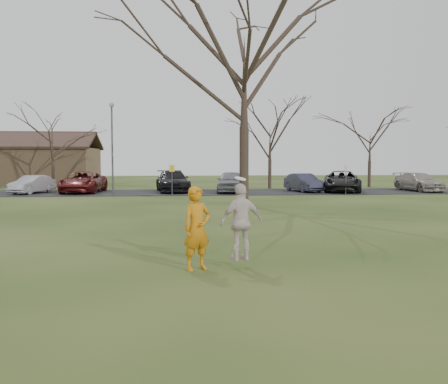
{
  "coord_description": "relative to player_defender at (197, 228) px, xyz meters",
  "views": [
    {
      "loc": [
        -1.26,
        -10.95,
        2.55
      ],
      "look_at": [
        0.0,
        4.0,
        1.5
      ],
      "focal_mm": 39.13,
      "sensor_mm": 36.0,
      "label": 1
    }
  ],
  "objects": [
    {
      "name": "car_7",
      "position": [
        17.6,
        24.71,
        -0.22
      ],
      "size": [
        2.55,
        4.98,
        1.38
      ],
      "primitive_type": "imported",
      "rotation": [
        0.0,
        0.0,
        0.13
      ],
      "color": "gray",
      "rests_on": "parking_strip"
    },
    {
      "name": "player_defender",
      "position": [
        0.0,
        0.0,
        0.0
      ],
      "size": [
        0.83,
        0.75,
        1.91
      ],
      "primitive_type": "imported",
      "rotation": [
        0.0,
        0.0,
        0.54
      ],
      "color": "#C87710",
      "rests_on": "ground"
    },
    {
      "name": "small_tree_row",
      "position": [
        5.33,
        30.02,
        2.94
      ],
      "size": [
        55.0,
        5.9,
        8.5
      ],
      "color": "#352821",
      "rests_on": "ground"
    },
    {
      "name": "parking_strip",
      "position": [
        0.95,
        24.96,
        -0.93
      ],
      "size": [
        62.0,
        6.5,
        0.04
      ],
      "primitive_type": "cube",
      "color": "black",
      "rests_on": "ground"
    },
    {
      "name": "catching_play",
      "position": [
        1.02,
        0.07,
        0.13
      ],
      "size": [
        1.13,
        0.75,
        1.94
      ],
      "color": "beige",
      "rests_on": "ground"
    },
    {
      "name": "car_1",
      "position": [
        -10.99,
        24.56,
        -0.28
      ],
      "size": [
        2.57,
        4.09,
        1.27
      ],
      "primitive_type": "imported",
      "rotation": [
        0.0,
        0.0,
        -0.34
      ],
      "color": "#A8A9AE",
      "rests_on": "parking_strip"
    },
    {
      "name": "big_tree",
      "position": [
        2.95,
        14.96,
        6.05
      ],
      "size": [
        9.0,
        9.0,
        14.0
      ],
      "primitive_type": null,
      "color": "#352821",
      "rests_on": "ground"
    },
    {
      "name": "lamp_post",
      "position": [
        -5.05,
        22.46,
        3.02
      ],
      "size": [
        0.34,
        0.34,
        6.27
      ],
      "color": "#47474C",
      "rests_on": "ground"
    },
    {
      "name": "car_6",
      "position": [
        11.5,
        24.48,
        -0.14
      ],
      "size": [
        4.02,
        6.07,
        1.55
      ],
      "primitive_type": "imported",
      "rotation": [
        0.0,
        0.0,
        -0.28
      ],
      "color": "black",
      "rests_on": "parking_strip"
    },
    {
      "name": "sign_white",
      "position": [
        10.95,
        21.96,
        0.5
      ],
      "size": [
        0.35,
        0.35,
        2.08
      ],
      "color": "#47474C",
      "rests_on": "ground"
    },
    {
      "name": "car_5",
      "position": [
        8.65,
        24.7,
        -0.24
      ],
      "size": [
        2.31,
        4.32,
        1.35
      ],
      "primitive_type": "imported",
      "rotation": [
        0.0,
        0.0,
        0.23
      ],
      "color": "#2D2E44",
      "rests_on": "parking_strip"
    },
    {
      "name": "car_2",
      "position": [
        -7.55,
        25.18,
        -0.15
      ],
      "size": [
        2.86,
        5.62,
        1.52
      ],
      "primitive_type": "imported",
      "rotation": [
        0.0,
        0.0,
        -0.06
      ],
      "color": "#5B1515",
      "rests_on": "parking_strip"
    },
    {
      "name": "car_4",
      "position": [
        3.15,
        24.42,
        -0.13
      ],
      "size": [
        2.44,
        4.83,
        1.58
      ],
      "primitive_type": "imported",
      "rotation": [
        0.0,
        0.0,
        -0.13
      ],
      "color": "slate",
      "rests_on": "parking_strip"
    },
    {
      "name": "car_3",
      "position": [
        -1.09,
        25.48,
        -0.12
      ],
      "size": [
        2.85,
        5.69,
        1.59
      ],
      "primitive_type": "imported",
      "rotation": [
        0.0,
        0.0,
        0.12
      ],
      "color": "black",
      "rests_on": "parking_strip"
    },
    {
      "name": "sign_yellow",
      "position": [
        -1.05,
        21.96,
        0.5
      ],
      "size": [
        0.35,
        0.35,
        2.08
      ],
      "color": "#47474C",
      "rests_on": "ground"
    },
    {
      "name": "ground",
      "position": [
        0.95,
        -0.04,
        -0.95
      ],
      "size": [
        120.0,
        120.0,
        0.0
      ],
      "primitive_type": "plane",
      "color": "#1E380F",
      "rests_on": "ground"
    }
  ]
}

